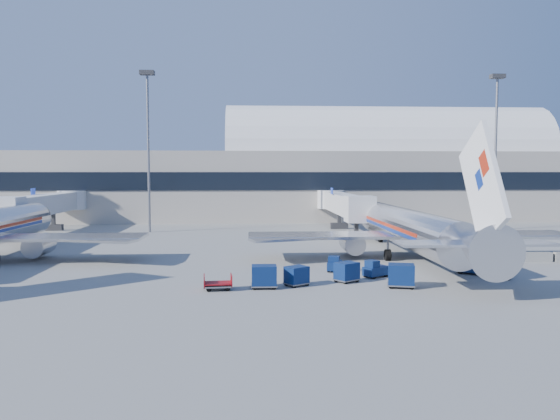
{
  "coord_description": "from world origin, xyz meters",
  "views": [
    {
      "loc": [
        -5.95,
        -47.85,
        8.53
      ],
      "look_at": [
        -2.85,
        6.0,
        4.76
      ],
      "focal_mm": 35.0,
      "sensor_mm": 36.0,
      "label": 1
    }
  ],
  "objects": [
    {
      "name": "cart_train_b",
      "position": [
        -2.38,
        -7.57,
        0.78
      ],
      "size": [
        2.08,
        1.99,
        1.46
      ],
      "rotation": [
        0.0,
        0.0,
        0.61
      ],
      "color": "#0A1F4E",
      "rests_on": "ground"
    },
    {
      "name": "cart_solo_near",
      "position": [
        5.27,
        -8.67,
        0.93
      ],
      "size": [
        2.27,
        1.93,
        1.74
      ],
      "rotation": [
        0.0,
        0.0,
        -0.24
      ],
      "color": "#0A1F4E",
      "rests_on": "ground"
    },
    {
      "name": "tug_right",
      "position": [
        12.62,
        -3.62,
        0.69
      ],
      "size": [
        2.57,
        2.29,
        1.52
      ],
      "rotation": [
        0.0,
        0.0,
        -0.62
      ],
      "color": "#0A1F4E",
      "rests_on": "ground"
    },
    {
      "name": "cart_train_a",
      "position": [
        1.62,
        -6.4,
        0.82
      ],
      "size": [
        2.18,
        2.08,
        1.53
      ],
      "rotation": [
        0.0,
        0.0,
        0.6
      ],
      "color": "#0A1F4E",
      "rests_on": "ground"
    },
    {
      "name": "terminal",
      "position": [
        -13.6,
        55.96,
        7.52
      ],
      "size": [
        170.0,
        28.15,
        21.0
      ],
      "color": "#B2AA9E",
      "rests_on": "ground"
    },
    {
      "name": "cart_open_red",
      "position": [
        -8.18,
        -8.74,
        0.39
      ],
      "size": [
        2.16,
        1.61,
        0.55
      ],
      "rotation": [
        0.0,
        0.0,
        0.08
      ],
      "color": "slate",
      "rests_on": "ground"
    },
    {
      "name": "jetbridge_mid",
      "position": [
        -34.4,
        30.81,
        3.93
      ],
      "size": [
        4.4,
        27.5,
        6.25
      ],
      "color": "silver",
      "rests_on": "ground"
    },
    {
      "name": "cart_solo_far",
      "position": [
        14.1,
        -5.79,
        0.79
      ],
      "size": [
        2.08,
        1.9,
        1.48
      ],
      "rotation": [
        0.0,
        0.0,
        -0.47
      ],
      "color": "#0A1F4E",
      "rests_on": "ground"
    },
    {
      "name": "ground",
      "position": [
        0.0,
        0.0,
        0.0
      ],
      "size": [
        260.0,
        260.0,
        0.0
      ],
      "primitive_type": "plane",
      "color": "gray",
      "rests_on": "ground"
    },
    {
      "name": "barrier_mid",
      "position": [
        21.3,
        2.0,
        0.45
      ],
      "size": [
        3.0,
        0.55,
        0.9
      ],
      "primitive_type": "cube",
      "color": "#9E9E96",
      "rests_on": "ground"
    },
    {
      "name": "barrier_near",
      "position": [
        18.0,
        2.0,
        0.45
      ],
      "size": [
        3.0,
        0.55,
        0.9
      ],
      "primitive_type": "cube",
      "color": "#9E9E96",
      "rests_on": "ground"
    },
    {
      "name": "airliner_main",
      "position": [
        10.0,
        4.51,
        2.93
      ],
      "size": [
        32.0,
        37.26,
        12.07
      ],
      "color": "silver",
      "rests_on": "ground"
    },
    {
      "name": "jetbridge_near",
      "position": [
        7.6,
        30.81,
        3.93
      ],
      "size": [
        4.4,
        27.5,
        6.25
      ],
      "color": "silver",
      "rests_on": "ground"
    },
    {
      "name": "mast_west",
      "position": [
        -20.0,
        30.0,
        14.79
      ],
      "size": [
        2.0,
        1.2,
        22.6
      ],
      "color": "slate",
      "rests_on": "ground"
    },
    {
      "name": "cart_train_c",
      "position": [
        -4.84,
        -8.32,
        0.9
      ],
      "size": [
        1.92,
        1.47,
        1.68
      ],
      "rotation": [
        0.0,
        0.0,
        -0.01
      ],
      "color": "#0A1F4E",
      "rests_on": "ground"
    },
    {
      "name": "mast_east",
      "position": [
        30.0,
        30.0,
        14.79
      ],
      "size": [
        2.0,
        1.2,
        22.6
      ],
      "color": "slate",
      "rests_on": "ground"
    },
    {
      "name": "tug_left",
      "position": [
        1.38,
        -1.77,
        0.62
      ],
      "size": [
        1.58,
        2.29,
        1.36
      ],
      "rotation": [
        0.0,
        0.0,
        1.28
      ],
      "color": "#0A1F4E",
      "rests_on": "ground"
    },
    {
      "name": "tug_lead",
      "position": [
        4.28,
        -4.61,
        0.64
      ],
      "size": [
        2.4,
        2.1,
        1.41
      ],
      "rotation": [
        0.0,
        0.0,
        0.59
      ],
      "color": "#0A1F4E",
      "rests_on": "ground"
    }
  ]
}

